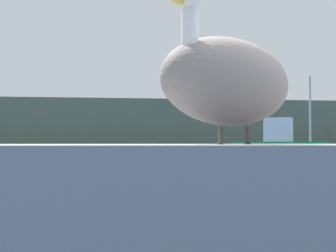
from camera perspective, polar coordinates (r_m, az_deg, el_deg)
The scene contains 4 objects.
hillside_backdrop at distance 65.57m, azimuth -7.72°, elevation -0.02°, with size 140.00×12.08×5.41m, color #5B664C.
pier_dock at distance 3.36m, azimuth 5.94°, elevation -9.36°, with size 3.86×2.65×0.89m, color gray.
pelican at distance 3.34m, azimuth 5.79°, elevation 4.41°, with size 1.17×1.15×0.85m.
fishing_boat_green at distance 34.28m, azimuth 10.87°, elevation -1.78°, with size 5.43×3.79×4.63m.
Camera 1 is at (-1.72, -3.67, 0.90)m, focal length 63.19 mm.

